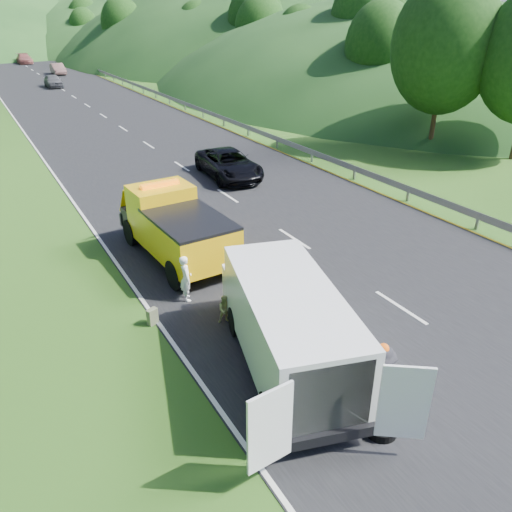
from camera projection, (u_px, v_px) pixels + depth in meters
ground at (286, 304)px, 15.87m from camera, size 320.00×320.00×0.00m
road_surface at (87, 106)px, 48.27m from camera, size 14.00×200.00×0.02m
guardrail at (124, 85)px, 61.24m from camera, size 0.06×140.00×1.52m
tree_line_right at (195, 73)px, 72.72m from camera, size 14.00×140.00×14.00m
hills_backdrop at (12, 47)px, 123.39m from camera, size 201.00×288.60×44.00m
tow_truck at (175, 226)px, 18.27m from camera, size 2.60×6.23×2.63m
white_van at (287, 322)px, 12.51m from camera, size 4.64×7.31×2.41m
woman at (187, 299)px, 16.11m from camera, size 0.52×0.63×1.54m
child at (226, 322)px, 14.92m from camera, size 0.52×0.46×0.90m
worker at (375, 410)px, 11.68m from camera, size 1.32×1.19×1.78m
suitcase at (152, 317)px, 14.75m from camera, size 0.36×0.28×0.51m
spare_tire at (380, 433)px, 11.05m from camera, size 0.71×0.71×0.20m
passing_suv at (229, 177)px, 27.79m from camera, size 2.93×5.53×1.48m
dist_car_a at (54, 87)px, 59.43m from camera, size 1.72×4.27×1.45m
dist_car_b at (59, 75)px, 70.92m from camera, size 1.57×4.50×1.48m
dist_car_c at (25, 64)px, 84.80m from camera, size 2.20×5.42×1.57m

